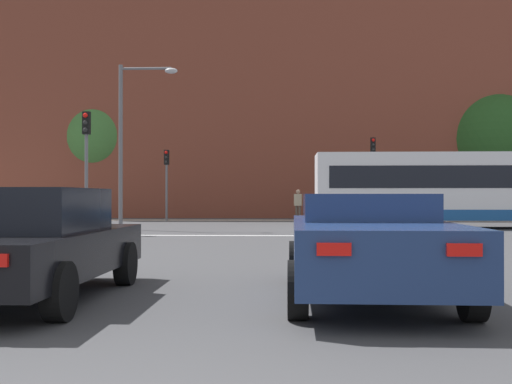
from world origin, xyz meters
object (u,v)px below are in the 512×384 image
at_px(bus_crossing_lead, 454,188).
at_px(pedestrian_walking_east, 298,202).
at_px(car_saloon_left, 27,243).
at_px(car_roadster_right, 368,244).
at_px(traffic_light_near_left, 86,152).
at_px(street_lamp_junction, 132,127).
at_px(traffic_light_far_right, 373,165).
at_px(traffic_light_far_left, 167,173).
at_px(pedestrian_waiting, 407,202).

relative_size(bus_crossing_lead, pedestrian_walking_east, 6.77).
bearing_deg(car_saloon_left, car_roadster_right, 4.09).
bearing_deg(traffic_light_near_left, street_lamp_junction, 71.17).
bearing_deg(street_lamp_junction, bus_crossing_lead, 8.47).
distance_m(traffic_light_far_right, traffic_light_near_left, 16.72).
height_order(car_roadster_right, traffic_light_far_left, traffic_light_far_left).
height_order(traffic_light_far_left, traffic_light_far_right, traffic_light_far_right).
bearing_deg(pedestrian_waiting, traffic_light_near_left, 93.56).
bearing_deg(traffic_light_near_left, pedestrian_waiting, 42.24).
xyz_separation_m(car_saloon_left, pedestrian_walking_east, (3.98, 26.60, 0.26)).
bearing_deg(car_roadster_right, pedestrian_walking_east, 91.52).
bearing_deg(street_lamp_junction, traffic_light_far_left, 91.83).
relative_size(car_roadster_right, pedestrian_waiting, 2.84).
relative_size(traffic_light_far_right, pedestrian_walking_east, 2.63).
bearing_deg(bus_crossing_lead, traffic_light_far_right, -162.15).
height_order(traffic_light_near_left, street_lamp_junction, street_lamp_junction).
distance_m(traffic_light_far_left, pedestrian_walking_east, 7.24).
bearing_deg(car_roadster_right, pedestrian_waiting, 78.99).
xyz_separation_m(pedestrian_waiting, pedestrian_walking_east, (-5.79, 0.15, 0.00)).
height_order(car_saloon_left, traffic_light_near_left, traffic_light_near_left).
xyz_separation_m(traffic_light_far_left, pedestrian_waiting, (12.83, 0.51, -1.59)).
height_order(bus_crossing_lead, street_lamp_junction, street_lamp_junction).
bearing_deg(pedestrian_walking_east, bus_crossing_lead, 144.78).
bearing_deg(traffic_light_far_right, pedestrian_walking_east, 174.04).
distance_m(traffic_light_far_right, street_lamp_junction, 14.17).
height_order(street_lamp_junction, pedestrian_waiting, street_lamp_junction).
xyz_separation_m(street_lamp_junction, pedestrian_walking_east, (6.75, 9.63, -3.06)).
bearing_deg(car_saloon_left, street_lamp_junction, 99.23).
xyz_separation_m(car_roadster_right, pedestrian_walking_east, (-0.38, 26.28, 0.29)).
height_order(bus_crossing_lead, pedestrian_waiting, bus_crossing_lead).
bearing_deg(car_saloon_left, bus_crossing_lead, 61.42).
height_order(car_roadster_right, street_lamp_junction, street_lamp_junction).
bearing_deg(bus_crossing_lead, traffic_light_far_left, -117.77).
bearing_deg(street_lamp_junction, car_roadster_right, -66.83).
bearing_deg(pedestrian_waiting, traffic_light_far_left, 53.60).
height_order(traffic_light_near_left, pedestrian_waiting, traffic_light_near_left).
distance_m(car_roadster_right, pedestrian_walking_east, 26.29).
xyz_separation_m(bus_crossing_lead, traffic_light_far_right, (-2.34, 7.27, 1.31)).
height_order(car_saloon_left, bus_crossing_lead, bus_crossing_lead).
height_order(traffic_light_far_left, pedestrian_walking_east, traffic_light_far_left).
relative_size(traffic_light_far_left, traffic_light_far_right, 0.86).
xyz_separation_m(traffic_light_near_left, street_lamp_junction, (0.94, 2.77, 1.17)).
height_order(traffic_light_far_left, traffic_light_near_left, traffic_light_near_left).
xyz_separation_m(traffic_light_far_right, pedestrian_waiting, (1.83, 0.27, -1.98)).
distance_m(traffic_light_near_left, street_lamp_junction, 3.15).
xyz_separation_m(car_saloon_left, car_roadster_right, (4.36, 0.31, -0.03)).
distance_m(street_lamp_junction, pedestrian_waiting, 16.02).
bearing_deg(car_roadster_right, street_lamp_junction, 113.86).
relative_size(bus_crossing_lead, traffic_light_far_left, 3.00).
xyz_separation_m(traffic_light_far_left, traffic_light_near_left, (-0.66, -11.74, 0.31)).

